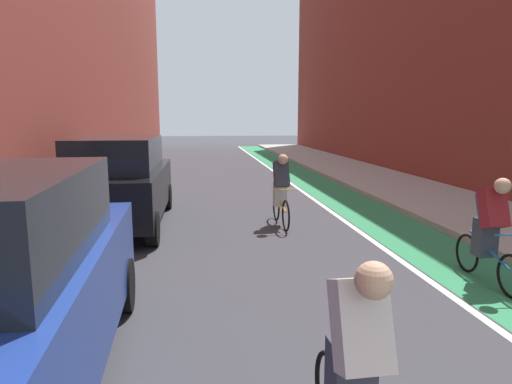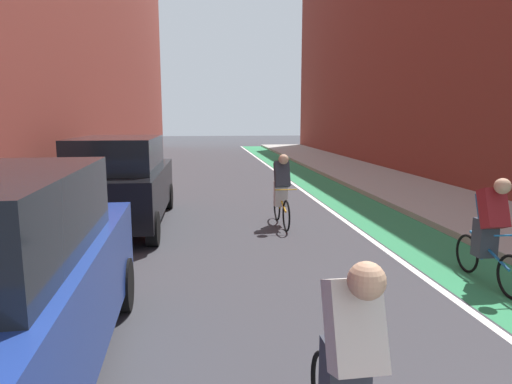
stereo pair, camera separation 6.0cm
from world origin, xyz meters
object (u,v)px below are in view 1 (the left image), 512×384
object	(u,v)px
cyclist_lead	(357,374)
cyclist_mid	(490,227)
parked_suv_black	(120,181)
cyclist_trailing	(281,188)

from	to	relation	value
cyclist_lead	cyclist_mid	xyz separation A→B (m)	(3.17, 3.30, 0.04)
parked_suv_black	cyclist_mid	size ratio (longest dim) A/B	2.83
parked_suv_black	cyclist_lead	distance (m)	8.05
cyclist_mid	parked_suv_black	bearing A→B (deg)	143.74
parked_suv_black	cyclist_trailing	size ratio (longest dim) A/B	2.72
parked_suv_black	cyclist_mid	bearing A→B (deg)	-36.26
parked_suv_black	cyclist_lead	world-z (taller)	parked_suv_black
cyclist_trailing	cyclist_lead	bearing A→B (deg)	-96.71
cyclist_lead	cyclist_trailing	distance (m)	7.25
cyclist_trailing	cyclist_mid	bearing A→B (deg)	-59.18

